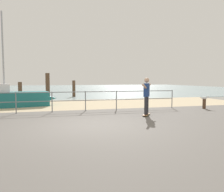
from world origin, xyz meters
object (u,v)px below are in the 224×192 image
(sailboat, at_px, (13,98))
(bollard_short, at_px, (204,104))
(seagull, at_px, (205,98))
(skateboard, at_px, (146,114))
(skateboarder, at_px, (147,94))

(sailboat, xyz_separation_m, bollard_short, (10.59, -3.68, -0.25))
(bollard_short, relative_size, seagull, 1.14)
(skateboard, height_order, seagull, seagull)
(skateboard, distance_m, skateboarder, 0.95)
(sailboat, bearing_deg, seagull, -19.17)
(skateboarder, xyz_separation_m, seagull, (4.14, 1.36, -0.39))
(skateboarder, bearing_deg, sailboat, 142.05)
(sailboat, distance_m, seagull, 11.23)
(skateboard, relative_size, bollard_short, 1.38)
(sailboat, distance_m, skateboard, 8.22)
(skateboard, bearing_deg, bollard_short, 18.32)
(sailboat, height_order, bollard_short, sailboat)
(sailboat, height_order, skateboard, sailboat)
(bollard_short, bearing_deg, sailboat, 160.82)
(seagull, bearing_deg, skateboard, -161.80)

